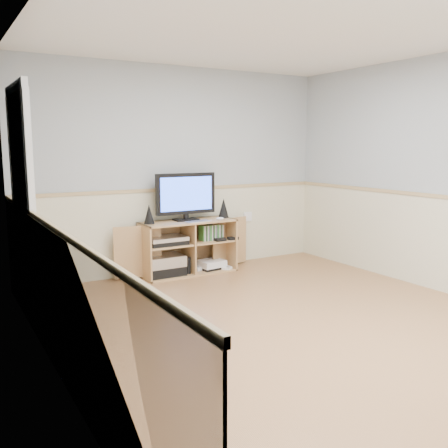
{
  "coord_description": "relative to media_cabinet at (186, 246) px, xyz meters",
  "views": [
    {
      "loc": [
        -2.65,
        -3.36,
        1.56
      ],
      "look_at": [
        0.03,
        1.2,
        0.72
      ],
      "focal_mm": 40.0,
      "sensor_mm": 36.0,
      "label": 1
    }
  ],
  "objects": [
    {
      "name": "room",
      "position": [
        -0.05,
        -1.93,
        0.88
      ],
      "size": [
        4.04,
        4.54,
        2.54
      ],
      "color": "#B87F52",
      "rests_on": "ground"
    },
    {
      "name": "media_cabinet",
      "position": [
        0.0,
        0.0,
        0.0
      ],
      "size": [
        1.81,
        0.43,
        0.65
      ],
      "color": "tan",
      "rests_on": "floor"
    },
    {
      "name": "monitor",
      "position": [
        0.0,
        -0.0,
        0.63
      ],
      "size": [
        0.77,
        0.18,
        0.57
      ],
      "color": "black",
      "rests_on": "media_cabinet"
    },
    {
      "name": "speaker_left",
      "position": [
        -0.49,
        -0.03,
        0.43
      ],
      "size": [
        0.12,
        0.12,
        0.23
      ],
      "primitive_type": "cone",
      "color": "black",
      "rests_on": "media_cabinet"
    },
    {
      "name": "speaker_right",
      "position": [
        0.51,
        -0.03,
        0.44
      ],
      "size": [
        0.13,
        0.13,
        0.25
      ],
      "primitive_type": "cone",
      "color": "black",
      "rests_on": "media_cabinet"
    },
    {
      "name": "keyboard",
      "position": [
        0.07,
        -0.19,
        0.32
      ],
      "size": [
        0.31,
        0.15,
        0.01
      ],
      "primitive_type": "cube",
      "rotation": [
        0.0,
        0.0,
        0.1
      ],
      "color": "silver",
      "rests_on": "media_cabinet"
    },
    {
      "name": "mouse",
      "position": [
        0.37,
        -0.19,
        0.34
      ],
      "size": [
        0.11,
        0.09,
        0.04
      ],
      "primitive_type": "ellipsoid",
      "rotation": [
        0.0,
        0.0,
        -0.32
      ],
      "color": "white",
      "rests_on": "media_cabinet"
    },
    {
      "name": "av_components",
      "position": [
        -0.31,
        -0.05,
        -0.11
      ],
      "size": [
        0.53,
        0.34,
        0.47
      ],
      "color": "black",
      "rests_on": "media_cabinet"
    },
    {
      "name": "game_consoles",
      "position": [
        0.3,
        -0.07,
        -0.26
      ],
      "size": [
        0.46,
        0.3,
        0.11
      ],
      "color": "white",
      "rests_on": "media_cabinet"
    },
    {
      "name": "game_cases",
      "position": [
        0.31,
        -0.07,
        0.15
      ],
      "size": [
        0.28,
        0.13,
        0.19
      ],
      "primitive_type": "cube",
      "color": "#3F8C3F",
      "rests_on": "media_cabinet"
    },
    {
      "name": "wall_outlet",
      "position": [
        1.01,
        0.17,
        0.27
      ],
      "size": [
        0.12,
        0.03,
        0.12
      ],
      "primitive_type": "cube",
      "color": "white",
      "rests_on": "wall_back"
    }
  ]
}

